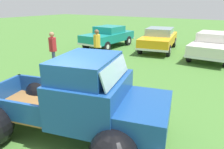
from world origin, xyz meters
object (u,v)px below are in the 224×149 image
object	(u,v)px
show_car_1	(159,38)
show_car_0	(108,36)
show_car_2	(213,44)
spectator_0	(97,44)
spectator_1	(53,48)
vintage_pickup_truck	(81,106)

from	to	relation	value
show_car_1	show_car_0	bearing A→B (deg)	-86.54
show_car_2	spectator_0	world-z (taller)	spectator_0
spectator_1	spectator_0	bearing A→B (deg)	7.77
show_car_0	spectator_0	distance (m)	4.30
show_car_1	spectator_1	size ratio (longest dim) A/B	2.78
vintage_pickup_truck	show_car_1	xyz separation A→B (m)	(-1.99, 9.95, 0.03)
vintage_pickup_truck	show_car_0	size ratio (longest dim) A/B	1.17
show_car_1	vintage_pickup_truck	bearing A→B (deg)	0.14
show_car_2	spectator_1	distance (m)	8.58
show_car_0	show_car_2	distance (m)	6.72
show_car_0	spectator_1	distance (m)	5.78
vintage_pickup_truck	spectator_1	bearing A→B (deg)	129.40
show_car_0	show_car_1	distance (m)	3.51
show_car_0	show_car_2	xyz separation A→B (m)	(6.70, 0.48, 0.00)
spectator_1	show_car_1	bearing A→B (deg)	17.48
show_car_1	show_car_2	size ratio (longest dim) A/B	1.08
vintage_pickup_truck	show_car_1	bearing A→B (deg)	86.62
spectator_0	spectator_1	size ratio (longest dim) A/B	1.00
show_car_0	spectator_0	size ratio (longest dim) A/B	2.46
show_car_1	spectator_0	world-z (taller)	spectator_0
spectator_1	show_car_0	bearing A→B (deg)	46.84
show_car_1	spectator_0	distance (m)	4.97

